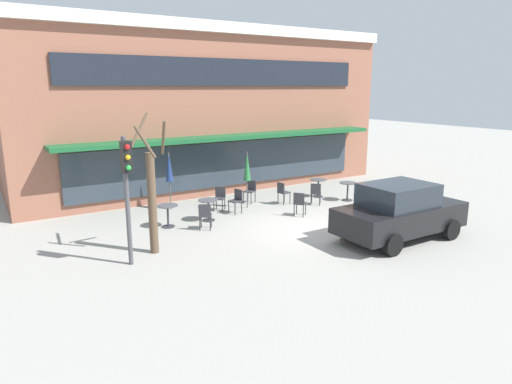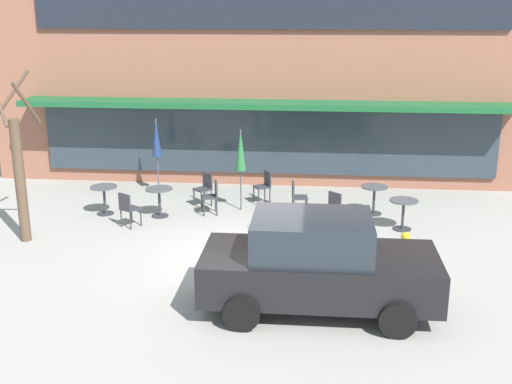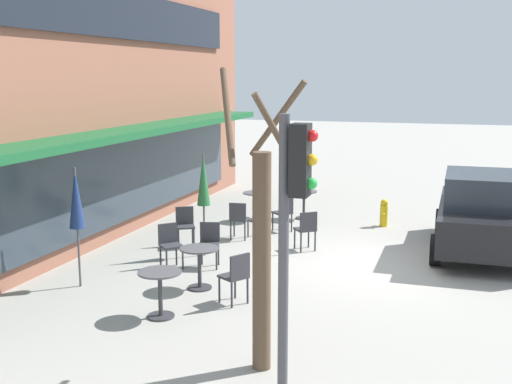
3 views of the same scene
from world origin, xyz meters
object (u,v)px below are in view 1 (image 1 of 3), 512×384
cafe_table_streetside (348,188)px  cafe_chair_0 (316,192)px  cafe_chair_6 (300,202)px  street_tree (152,196)px  cafe_chair_1 (220,197)px  cafe_chair_3 (237,199)px  cafe_chair_5 (250,190)px  traffic_light_pole (127,180)px  cafe_table_by_tree (318,185)px  patio_umbrella_cream_folded (169,168)px  cafe_table_near_wall (168,212)px  fire_hydrant (383,204)px  parked_sedan (399,212)px  cafe_table_mid_patio (208,206)px  patio_umbrella_green_folded (247,167)px  cafe_chair_2 (283,191)px  cafe_chair_4 (205,215)px

cafe_table_streetside → cafe_chair_0: size_ratio=0.85×
cafe_chair_6 → street_tree: street_tree is taller
cafe_chair_1 → cafe_chair_6: size_ratio=1.00×
cafe_chair_3 → cafe_chair_6: (1.72, -1.59, 0.00)m
cafe_chair_1 → cafe_chair_5: size_ratio=1.00×
cafe_chair_0 → traffic_light_pole: traffic_light_pole is taller
cafe_table_streetside → traffic_light_pole: 10.12m
traffic_light_pole → cafe_chair_3: bearing=31.5°
cafe_table_streetside → cafe_chair_5: cafe_chair_5 is taller
cafe_chair_3 → cafe_chair_6: same height
cafe_chair_3 → street_tree: street_tree is taller
cafe_table_by_tree → patio_umbrella_cream_folded: 6.37m
traffic_light_pole → patio_umbrella_cream_folded: bearing=57.9°
cafe_table_near_wall → cafe_chair_6: bearing=-16.0°
traffic_light_pole → fire_hydrant: traffic_light_pole is taller
cafe_chair_0 → parked_sedan: parked_sedan is taller
cafe_chair_5 → cafe_table_mid_patio: bearing=-151.0°
patio_umbrella_green_folded → cafe_chair_0: 2.96m
cafe_table_streetside → cafe_table_near_wall: bearing=176.4°
street_tree → fire_hydrant: street_tree is taller
fire_hydrant → cafe_chair_2: bearing=127.8°
cafe_table_streetside → cafe_chair_6: bearing=-165.3°
cafe_table_streetside → cafe_chair_5: bearing=152.2°
cafe_table_streetside → traffic_light_pole: bearing=-167.2°
cafe_table_mid_patio → traffic_light_pole: bearing=-143.3°
cafe_chair_1 → cafe_chair_5: (1.61, 0.39, 0.00)m
street_tree → parked_sedan: bearing=-23.0°
cafe_table_by_tree → cafe_chair_6: 3.18m
patio_umbrella_green_folded → cafe_chair_3: 1.37m
cafe_table_near_wall → cafe_chair_3: 2.83m
cafe_chair_1 → cafe_chair_5: same height
cafe_chair_5 → cafe_chair_6: size_ratio=1.00×
cafe_chair_4 → cafe_table_streetside: bearing=4.0°
cafe_table_streetside → cafe_chair_0: cafe_chair_0 is taller
cafe_table_mid_patio → patio_umbrella_green_folded: bearing=20.2°
patio_umbrella_green_folded → traffic_light_pole: traffic_light_pole is taller
fire_hydrant → cafe_table_streetside: bearing=84.0°
patio_umbrella_cream_folded → cafe_chair_1: 2.19m
cafe_table_by_tree → cafe_chair_3: size_ratio=0.85×
cafe_chair_4 → cafe_table_by_tree: bearing=14.9°
cafe_table_near_wall → patio_umbrella_green_folded: size_ratio=0.35×
cafe_chair_6 → parked_sedan: bearing=-74.2°
parked_sedan → cafe_chair_5: bearing=103.1°
cafe_table_near_wall → cafe_chair_0: size_ratio=0.85×
patio_umbrella_cream_folded → cafe_chair_0: bearing=-25.5°
cafe_table_streetside → cafe_chair_2: 2.78m
cafe_chair_0 → cafe_table_mid_patio: bearing=176.1°
cafe_table_near_wall → cafe_table_streetside: (7.65, -0.48, 0.00)m
cafe_chair_2 → cafe_chair_5: bearing=134.6°
cafe_table_near_wall → cafe_chair_5: size_ratio=0.85×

